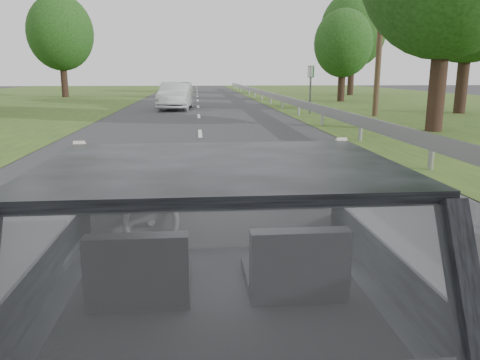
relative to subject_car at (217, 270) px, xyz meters
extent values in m
cube|color=black|center=(0.00, 0.00, 0.00)|extent=(1.80, 4.00, 1.45)
cube|color=black|center=(0.00, 0.62, 0.12)|extent=(1.58, 0.45, 0.30)
cube|color=black|center=(-0.40, -0.29, 0.16)|extent=(0.50, 0.72, 0.42)
cube|color=black|center=(0.40, -0.29, 0.16)|extent=(0.50, 0.72, 0.42)
torus|color=black|center=(-0.40, 0.33, 0.20)|extent=(0.36, 0.36, 0.04)
ellipsoid|color=gray|center=(0.15, 0.64, 0.37)|extent=(0.64, 0.23, 0.28)
cube|color=#A7A7A7|center=(4.30, 10.00, -0.15)|extent=(0.05, 90.00, 0.32)
imported|color=silver|center=(-1.15, 22.29, -0.02)|extent=(1.98, 4.37, 1.40)
cube|color=#1C722D|center=(5.12, 18.87, 0.36)|extent=(0.14, 0.87, 2.18)
cylinder|color=brown|center=(7.68, 17.41, 3.00)|extent=(0.27, 0.27, 7.45)
camera|label=1|loc=(-0.10, -2.55, 1.12)|focal=35.00mm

